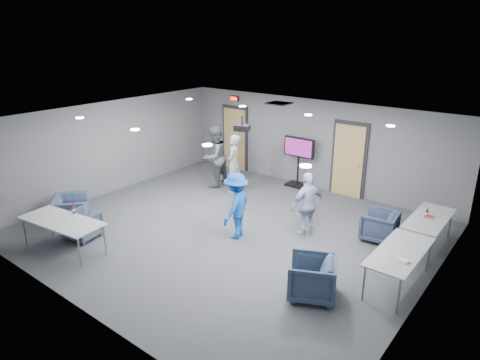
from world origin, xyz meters
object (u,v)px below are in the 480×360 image
Objects in this scene: projector at (242,128)px; person_d at (236,206)px; table_right_b at (400,253)px; person_b at (215,157)px; bottle_right at (427,213)px; person_a at (233,164)px; chair_front_b at (70,209)px; bottle_front at (74,210)px; person_c at (308,205)px; chair_right_c at (312,278)px; tv_stand at (298,159)px; table_front_left at (62,222)px; chair_front_a at (83,225)px; chair_right_a at (379,226)px; table_right_a at (429,220)px.

person_d is at bearing -76.63° from projector.
table_right_b is at bearing 82.61° from person_d.
person_b reaches higher than bottle_right.
table_right_b is (5.62, -2.00, -0.19)m from person_a.
bottle_right is at bearing -110.94° from chair_front_b.
bottle_front reaches higher than table_right_b.
chair_right_c is (1.30, -2.09, -0.40)m from person_c.
chair_right_c is 0.55× the size of tv_stand.
table_front_left is at bearing -95.78° from chair_right_c.
chair_front_a is at bearing -102.48° from chair_right_c.
chair_front_b is 1.70m from table_front_left.
chair_right_c reaches higher than table_front_left.
bottle_front is (0.11, -0.23, 0.50)m from chair_front_a.
tv_stand is (-4.34, 3.59, 0.19)m from table_right_b.
person_c is at bearing -173.55° from chair_right_c.
tv_stand is at bearing -126.30° from chair_right_a.
chair_right_c is (2.57, -1.01, -0.40)m from person_d.
chair_right_a reaches higher than chair_front_b.
person_b is 2.57m from tv_stand.
table_right_a is (6.46, 4.46, 0.36)m from chair_front_a.
person_a is at bearing 89.01° from table_right_a.
person_b reaches higher than chair_right_c.
table_right_b reaches higher than chair_front_b.
person_a is 0.93× the size of table_right_b.
table_right_a is (6.35, -0.09, -0.26)m from person_b.
bottle_right is at bearing 32.25° from table_front_left.
table_right_b reaches higher than chair_right_a.
chair_right_c is at bearing 140.39° from table_right_b.
person_d reaches higher than table_front_left.
tv_stand is (-3.36, 1.98, 0.53)m from chair_right_a.
projector is at bearing -161.78° from bottle_right.
chair_right_a is (4.64, -0.39, -0.52)m from person_a.
person_c is 2.60m from bottle_right.
person_b is 4.14m from person_c.
person_b reaches higher than person_c.
person_b is 3.54m from person_d.
person_c is 2.41m from projector.
person_b is 7.50× the size of bottle_front.
person_c is 5.48m from table_front_left.
person_d reaches higher than chair_right_a.
person_c is at bearing -109.83° from chair_front_b.
chair_right_a is 0.91× the size of chair_right_c.
chair_right_a is 7.10m from table_front_left.
person_c is 5.26m from chair_front_a.
person_a is 5.96m from table_right_b.
table_right_a is (5.62, -0.10, -0.19)m from person_a.
person_a reaches higher than tv_stand.
tv_stand is at bearing -172.06° from chair_right_c.
table_right_a reaches higher than chair_front_a.
person_d is at bearing 16.57° from person_a.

